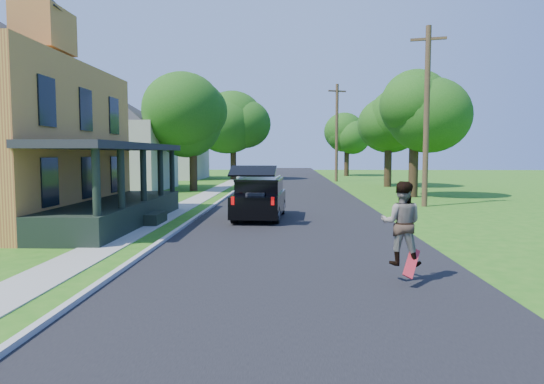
{
  "coord_description": "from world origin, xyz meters",
  "views": [
    {
      "loc": [
        -0.18,
        -12.51,
        2.72
      ],
      "look_at": [
        -0.72,
        3.0,
        1.49
      ],
      "focal_mm": 32.0,
      "sensor_mm": 36.0,
      "label": 1
    }
  ],
  "objects_px": {
    "black_suv": "(260,198)",
    "tree_right_near": "(414,108)",
    "utility_pole_near": "(427,114)",
    "skateboarder": "(401,223)"
  },
  "relations": [
    {
      "from": "tree_right_near",
      "to": "skateboarder",
      "type": "bearing_deg",
      "value": -104.74
    },
    {
      "from": "black_suv",
      "to": "tree_right_near",
      "type": "height_order",
      "value": "tree_right_near"
    },
    {
      "from": "black_suv",
      "to": "skateboarder",
      "type": "distance_m",
      "value": 10.57
    },
    {
      "from": "skateboarder",
      "to": "utility_pole_near",
      "type": "bearing_deg",
      "value": -92.95
    },
    {
      "from": "skateboarder",
      "to": "utility_pole_near",
      "type": "distance_m",
      "value": 16.05
    },
    {
      "from": "black_suv",
      "to": "tree_right_near",
      "type": "distance_m",
      "value": 14.63
    },
    {
      "from": "black_suv",
      "to": "skateboarder",
      "type": "height_order",
      "value": "black_suv"
    },
    {
      "from": "black_suv",
      "to": "utility_pole_near",
      "type": "bearing_deg",
      "value": 34.74
    },
    {
      "from": "black_suv",
      "to": "tree_right_near",
      "type": "xyz_separation_m",
      "value": [
        8.99,
        10.56,
        4.67
      ]
    },
    {
      "from": "skateboarder",
      "to": "black_suv",
      "type": "bearing_deg",
      "value": -55.78
    }
  ]
}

